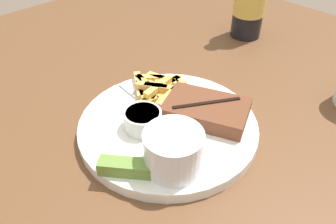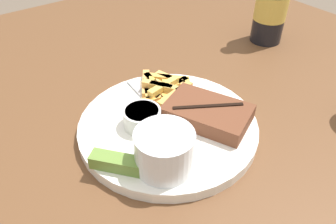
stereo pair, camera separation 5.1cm
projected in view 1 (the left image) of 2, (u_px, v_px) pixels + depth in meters
The scene contains 9 objects.
dining_table at pixel (168, 159), 0.57m from camera, with size 1.31×1.31×0.75m.
dinner_plate at pixel (168, 126), 0.53m from camera, with size 0.28×0.28×0.02m.
steak_portion at pixel (206, 110), 0.52m from camera, with size 0.15×0.13×0.03m.
fries_pile at pixel (158, 89), 0.58m from camera, with size 0.14×0.12×0.02m.
coleslaw_cup at pixel (173, 149), 0.43m from camera, with size 0.08×0.08×0.06m.
dipping_sauce_cup at pixel (143, 119), 0.50m from camera, with size 0.06×0.06×0.03m.
pickle_spear at pixel (128, 167), 0.43m from camera, with size 0.07×0.07×0.02m.
fork_utensil at pixel (141, 99), 0.56m from camera, with size 0.13×0.02×0.00m.
beer_bottle at pixel (250, 1), 0.75m from camera, with size 0.07×0.07×0.24m.
Camera 1 is at (0.28, -0.28, 1.10)m, focal length 35.00 mm.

